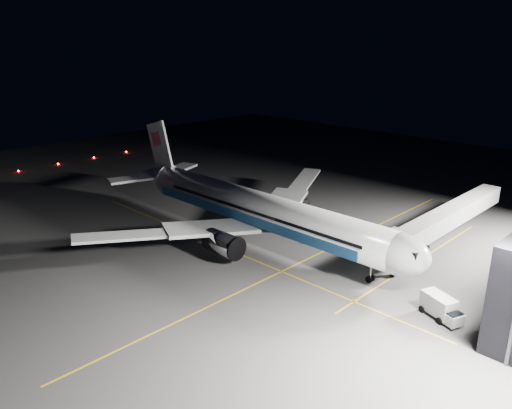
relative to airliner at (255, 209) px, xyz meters
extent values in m
plane|color=#4C4C4F|center=(1.08, 0.00, -5.16)|extent=(200.00, 200.00, 0.00)
cube|color=gold|center=(11.08, 0.00, -5.16)|extent=(0.25, 80.00, 0.01)
cube|color=gold|center=(1.08, -6.00, -5.16)|extent=(70.00, 0.25, 0.01)
cube|color=gold|center=(23.08, 10.00, -5.16)|extent=(0.25, 40.00, 0.01)
cylinder|color=silver|center=(1.08, 0.00, 0.14)|extent=(48.00, 5.60, 5.60)
ellipsoid|color=silver|center=(25.08, 0.00, 0.14)|extent=(8.96, 5.60, 5.60)
cube|color=black|center=(27.38, 0.00, 1.14)|extent=(2.20, 3.40, 0.90)
cone|color=silver|center=(-27.42, 0.00, 0.44)|extent=(9.00, 5.49, 5.49)
cube|color=#1D4F89|center=(0.08, 2.78, -0.76)|extent=(42.24, 0.25, 1.50)
cube|color=#1D4F89|center=(0.08, -2.78, -0.76)|extent=(42.24, 0.25, 1.50)
cube|color=silver|center=(-1.42, 8.00, -1.46)|extent=(11.36, 15.23, 1.53)
cube|color=silver|center=(-1.42, -8.00, -1.46)|extent=(11.36, 15.23, 1.53)
cube|color=silver|center=(-6.42, 20.50, -0.59)|extent=(8.57, 13.22, 1.31)
cube|color=silver|center=(-6.42, -20.50, -0.59)|extent=(8.57, 13.22, 1.31)
cube|color=silver|center=(-26.92, 5.20, 0.74)|extent=(6.20, 9.67, 0.45)
cube|color=silver|center=(-26.92, -5.20, 0.74)|extent=(6.20, 9.67, 0.45)
cube|color=white|center=(-25.12, 0.00, 6.34)|extent=(7.53, 0.40, 10.28)
cube|color=#E24D69|center=(-25.92, 0.00, 7.74)|extent=(3.22, 0.55, 3.22)
cylinder|color=#B7B7BF|center=(2.28, 9.00, -2.61)|extent=(5.60, 3.40, 3.40)
cylinder|color=#B7B7BF|center=(2.28, -9.00, -2.61)|extent=(5.60, 3.40, 3.40)
cylinder|color=#9999A0|center=(21.58, 0.00, -3.91)|extent=(0.26, 0.26, 2.50)
cylinder|color=black|center=(21.58, 0.00, -4.71)|extent=(0.90, 0.70, 0.90)
cylinder|color=#9999A0|center=(-1.92, 4.30, -3.91)|extent=(0.26, 0.26, 2.50)
cylinder|color=#9999A0|center=(-1.92, -4.30, -3.91)|extent=(0.26, 0.26, 2.50)
cylinder|color=black|center=(-1.92, 4.30, -4.61)|extent=(1.10, 1.60, 1.10)
cylinder|color=black|center=(-1.92, -4.30, -4.61)|extent=(1.10, 1.60, 1.10)
cube|color=#B2B2B7|center=(23.08, 20.05, -0.56)|extent=(3.00, 33.90, 2.80)
cube|color=#B2B2B7|center=(23.08, 4.20, -0.56)|extent=(3.60, 3.20, 3.40)
cylinder|color=#9999A0|center=(23.08, 4.20, -3.61)|extent=(0.70, 0.70, 3.10)
cylinder|color=black|center=(23.08, 3.30, -4.81)|extent=(0.70, 0.30, 0.70)
cylinder|color=black|center=(23.08, 5.10, -4.81)|extent=(0.70, 0.30, 0.70)
sphere|color=#FF140A|center=(-70.92, -10.00, -4.94)|extent=(0.44, 0.44, 0.44)
sphere|color=#FF140A|center=(-70.92, 0.00, -4.94)|extent=(0.44, 0.44, 0.44)
sphere|color=#FF140A|center=(-70.92, 10.00, -4.94)|extent=(0.44, 0.44, 0.44)
sphere|color=#FF140A|center=(-70.92, 20.00, -4.94)|extent=(0.44, 0.44, 0.44)
sphere|color=#FF140A|center=(-70.92, 30.00, -4.94)|extent=(0.44, 0.44, 0.44)
cube|color=silver|center=(31.95, -2.00, -3.57)|extent=(4.57, 3.41, 2.26)
cube|color=silver|center=(34.24, -2.90, -4.19)|extent=(2.24, 2.42, 1.23)
cube|color=black|center=(34.24, -2.90, -3.68)|extent=(1.79, 2.07, 0.51)
cylinder|color=black|center=(33.68, -1.52, -4.75)|extent=(0.86, 0.54, 0.82)
cylinder|color=black|center=(32.89, -3.53, -4.75)|extent=(0.86, 0.54, 0.82)
cylinder|color=black|center=(31.01, -0.47, -4.75)|extent=(0.86, 0.54, 0.82)
cylinder|color=black|center=(30.22, -2.48, -4.75)|extent=(0.86, 0.54, 0.82)
cube|color=black|center=(-5.72, 18.99, -4.43)|extent=(2.44, 1.62, 1.08)
cube|color=black|center=(-5.72, 18.99, -3.75)|extent=(1.04, 1.04, 0.59)
sphere|color=#FFF2CC|center=(-6.26, 18.26, -4.43)|extent=(0.25, 0.25, 0.25)
sphere|color=#FFF2CC|center=(-5.29, 18.20, -4.43)|extent=(0.25, 0.25, 0.25)
cylinder|color=black|center=(-4.79, 19.76, -4.87)|extent=(0.60, 0.25, 0.59)
cylinder|color=black|center=(-4.90, 18.10, -4.87)|extent=(0.60, 0.25, 0.59)
cylinder|color=black|center=(-6.55, 19.88, -4.87)|extent=(0.60, 0.25, 0.59)
cylinder|color=black|center=(-6.66, 18.22, -4.87)|extent=(0.60, 0.25, 0.59)
cone|color=orange|center=(3.39, 4.00, -4.86)|extent=(0.40, 0.40, 0.60)
cone|color=orange|center=(7.08, 4.00, -4.84)|extent=(0.43, 0.43, 0.64)
cone|color=orange|center=(2.67, 11.70, -4.91)|extent=(0.34, 0.34, 0.52)
camera|label=1|loc=(52.63, -53.61, 25.92)|focal=35.00mm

